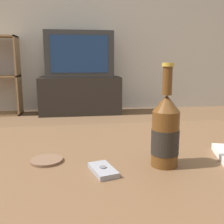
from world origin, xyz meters
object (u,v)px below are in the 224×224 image
Objects in this scene: tv_stand at (80,95)px; beer_bottle at (165,132)px; television at (79,54)px; cell_phone at (103,170)px.

tv_stand is 2.86m from beer_bottle.
beer_bottle reaches higher than tv_stand.
tv_stand is 0.54m from television.
tv_stand is 1.24× the size of television.
television is 2.86m from beer_bottle.
television is 2.89m from cell_phone.
cell_phone is (-0.01, -2.87, 0.17)m from tv_stand.
tv_stand is 2.87m from cell_phone.
tv_stand is 9.62× the size of cell_phone.
tv_stand reaches higher than cell_phone.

